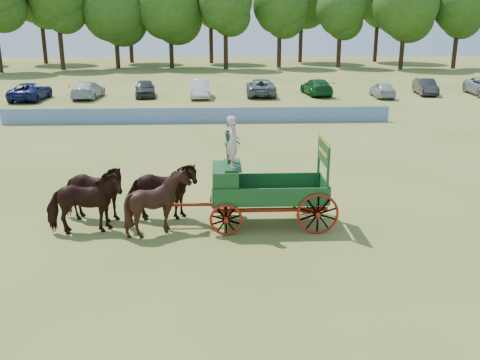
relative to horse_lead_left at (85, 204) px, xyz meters
name	(u,v)px	position (x,y,z in m)	size (l,w,h in m)	color
ground	(211,220)	(4.08, 1.03, -1.04)	(160.00, 160.00, 0.00)	#9B8C46
horse_lead_left	(85,204)	(0.00, 0.00, 0.00)	(1.12, 2.47, 2.08)	black
horse_lead_right	(92,193)	(0.00, 1.10, 0.00)	(1.12, 2.47, 2.08)	black
horse_wheel_left	(159,202)	(2.40, 0.00, 0.00)	(1.68, 1.89, 2.09)	black
horse_wheel_right	(162,192)	(2.40, 1.10, 0.00)	(1.12, 2.47, 2.08)	black
farm_dray	(248,180)	(5.37, 0.56, 0.58)	(5.99, 2.00, 3.85)	maroon
sponsor_banner	(198,115)	(3.08, 19.03, -0.52)	(26.00, 0.08, 1.05)	#1C3D98
parked_cars	(263,88)	(8.55, 31.13, -0.29)	(57.55, 7.45, 1.62)	silver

